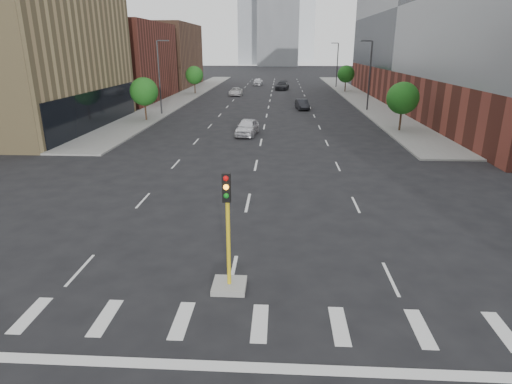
# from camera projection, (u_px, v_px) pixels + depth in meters

# --- Properties ---
(sidewalk_left_far) EXTENTS (5.00, 92.00, 0.15)m
(sidewalk_left_far) POSITION_uv_depth(u_px,v_px,m) (189.00, 94.00, 77.70)
(sidewalk_left_far) COLOR gray
(sidewalk_left_far) RESTS_ON ground
(sidewalk_right_far) EXTENTS (5.00, 92.00, 0.15)m
(sidewalk_right_far) POSITION_uv_depth(u_px,v_px,m) (355.00, 95.00, 76.10)
(sidewalk_right_far) COLOR gray
(sidewalk_right_far) RESTS_ON ground
(building_left_far_a) EXTENTS (20.00, 22.00, 12.00)m
(building_left_far_a) POSITION_uv_depth(u_px,v_px,m) (100.00, 62.00, 68.90)
(building_left_far_a) COLOR brown
(building_left_far_a) RESTS_ON ground
(building_left_far_b) EXTENTS (20.00, 24.00, 13.00)m
(building_left_far_b) POSITION_uv_depth(u_px,v_px,m) (148.00, 55.00, 93.31)
(building_left_far_b) COLOR brown
(building_left_far_b) RESTS_ON ground
(building_right_main) EXTENTS (24.00, 70.00, 22.00)m
(building_right_main) POSITION_uv_depth(u_px,v_px,m) (485.00, 26.00, 58.56)
(building_right_main) COLOR brown
(building_right_main) RESTS_ON ground
(tower_mid) EXTENTS (18.00, 18.00, 44.00)m
(tower_mid) POSITION_uv_depth(u_px,v_px,m) (278.00, 14.00, 188.90)
(tower_mid) COLOR slate
(tower_mid) RESTS_ON ground
(median_traffic_signal) EXTENTS (1.20, 1.20, 4.40)m
(median_traffic_signal) POSITION_uv_depth(u_px,v_px,m) (229.00, 265.00, 15.15)
(median_traffic_signal) COLOR #999993
(median_traffic_signal) RESTS_ON ground
(streetlight_right_a) EXTENTS (1.60, 0.22, 9.07)m
(streetlight_right_a) POSITION_uv_depth(u_px,v_px,m) (369.00, 73.00, 56.63)
(streetlight_right_a) COLOR #2D2D30
(streetlight_right_a) RESTS_ON ground
(streetlight_right_b) EXTENTS (1.60, 0.22, 9.07)m
(streetlight_right_b) POSITION_uv_depth(u_px,v_px,m) (337.00, 63.00, 89.71)
(streetlight_right_b) COLOR #2D2D30
(streetlight_right_b) RESTS_ON ground
(streetlight_left) EXTENTS (1.60, 0.22, 9.07)m
(streetlight_left) POSITION_uv_depth(u_px,v_px,m) (160.00, 74.00, 53.34)
(streetlight_left) COLOR #2D2D30
(streetlight_left) RESTS_ON ground
(tree_left_near) EXTENTS (3.20, 3.20, 4.85)m
(tree_left_near) POSITION_uv_depth(u_px,v_px,m) (144.00, 92.00, 49.17)
(tree_left_near) COLOR #382619
(tree_left_near) RESTS_ON ground
(tree_left_far) EXTENTS (3.20, 3.20, 4.85)m
(tree_left_far) POSITION_uv_depth(u_px,v_px,m) (194.00, 75.00, 77.52)
(tree_left_far) COLOR #382619
(tree_left_far) RESTS_ON ground
(tree_right_near) EXTENTS (3.20, 3.20, 4.85)m
(tree_right_near) POSITION_uv_depth(u_px,v_px,m) (403.00, 98.00, 42.95)
(tree_right_near) COLOR #382619
(tree_right_near) RESTS_ON ground
(tree_right_far) EXTENTS (3.20, 3.20, 4.85)m
(tree_right_far) POSITION_uv_depth(u_px,v_px,m) (346.00, 74.00, 80.75)
(tree_right_far) COLOR #382619
(tree_right_far) RESTS_ON ground
(car_near_left) EXTENTS (2.40, 4.84, 1.58)m
(car_near_left) POSITION_uv_depth(u_px,v_px,m) (247.00, 127.00, 42.04)
(car_near_left) COLOR silver
(car_near_left) RESTS_ON ground
(car_mid_right) EXTENTS (2.02, 4.33, 1.37)m
(car_mid_right) POSITION_uv_depth(u_px,v_px,m) (302.00, 104.00, 59.39)
(car_mid_right) COLOR #222328
(car_mid_right) RESTS_ON ground
(car_far_left) EXTENTS (2.27, 4.86, 1.35)m
(car_far_left) POSITION_uv_depth(u_px,v_px,m) (236.00, 92.00, 76.37)
(car_far_left) COLOR beige
(car_far_left) RESTS_ON ground
(car_deep_right) EXTENTS (3.08, 5.96, 1.65)m
(car_deep_right) POSITION_uv_depth(u_px,v_px,m) (282.00, 86.00, 86.34)
(car_deep_right) COLOR black
(car_deep_right) RESTS_ON ground
(car_distant) EXTENTS (2.36, 4.90, 1.61)m
(car_distant) POSITION_uv_depth(u_px,v_px,m) (258.00, 82.00, 96.14)
(car_distant) COLOR silver
(car_distant) RESTS_ON ground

